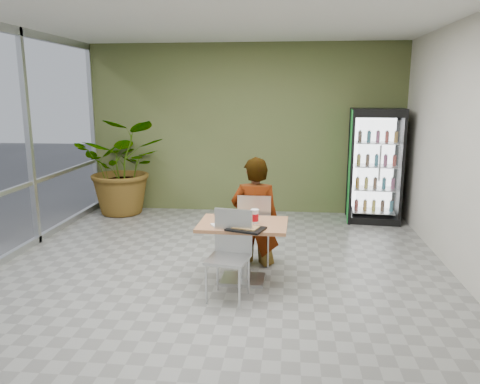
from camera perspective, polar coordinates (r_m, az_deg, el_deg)
name	(u,v)px	position (r m, az deg, el deg)	size (l,w,h in m)	color
ground	(217,279)	(5.96, -2.82, -10.56)	(7.00, 7.00, 0.00)	gray
room_envelope	(216,152)	(5.55, -2.99, 4.88)	(6.00, 7.00, 3.20)	beige
dining_table	(243,240)	(5.71, 0.37, -5.82)	(1.08, 0.77, 0.75)	#AF6B4B
chair_far	(255,224)	(6.24, 1.80, -3.92)	(0.44, 0.44, 0.98)	#B6B9BC
chair_near	(231,247)	(5.31, -1.15, -6.69)	(0.51, 0.52, 1.00)	#B6B9BC
seated_woman	(255,222)	(6.28, 1.84, -3.70)	(0.65, 0.42, 1.77)	black
pizza_plate	(237,221)	(5.65, -0.39, -3.59)	(0.27, 0.22, 0.03)	white
soda_cup	(255,217)	(5.60, 1.79, -3.03)	(0.10, 0.10, 0.17)	white
napkin_stack	(219,225)	(5.51, -2.56, -4.07)	(0.16, 0.16, 0.02)	white
cafeteria_tray	(246,229)	(5.36, 0.73, -4.51)	(0.41, 0.30, 0.02)	black
beverage_fridge	(375,166)	(8.69, 16.18, 3.10)	(0.99, 0.79, 2.02)	black
potted_plant	(124,167)	(9.17, -13.94, 3.03)	(1.64, 1.42, 1.82)	#356528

